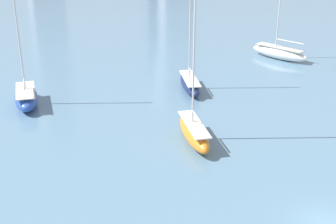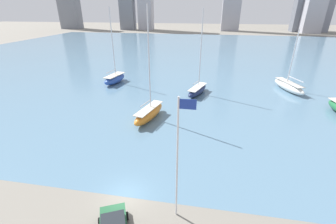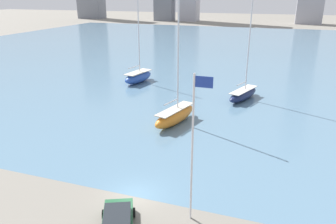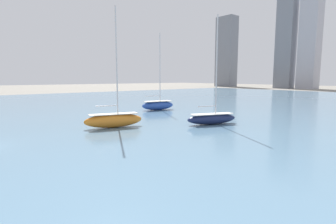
% 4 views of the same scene
% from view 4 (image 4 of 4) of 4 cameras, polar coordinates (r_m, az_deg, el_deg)
% --- Properties ---
extents(harbor_water, '(180.00, 140.00, 0.00)m').
position_cam_4_polar(harbor_water, '(77.30, 27.82, 1.56)').
color(harbor_water, slate).
rests_on(harbor_water, ground_plane).
extents(sailboat_navy, '(4.37, 7.98, 15.60)m').
position_cam_4_polar(sailboat_navy, '(38.88, 9.53, -1.24)').
color(sailboat_navy, '#19234C').
rests_on(sailboat_navy, harbor_water).
extents(sailboat_orange, '(3.87, 8.15, 16.13)m').
position_cam_4_polar(sailboat_orange, '(36.58, -11.73, -1.59)').
color(sailboat_orange, orange).
rests_on(sailboat_orange, harbor_water).
extents(sailboat_blue, '(3.83, 7.50, 15.96)m').
position_cam_4_polar(sailboat_blue, '(55.55, -2.23, 1.58)').
color(sailboat_blue, '#284CA8').
rests_on(sailboat_blue, harbor_water).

